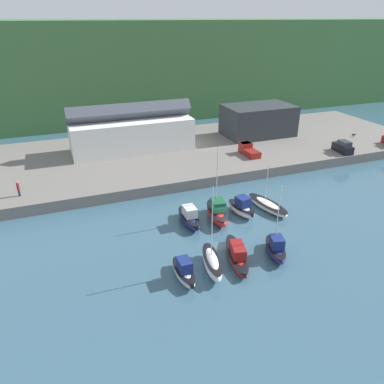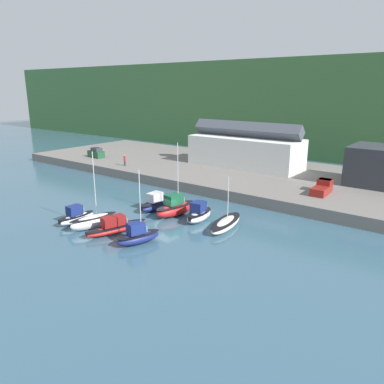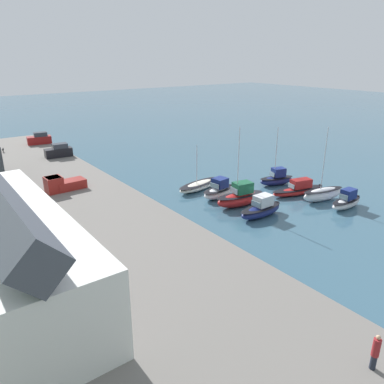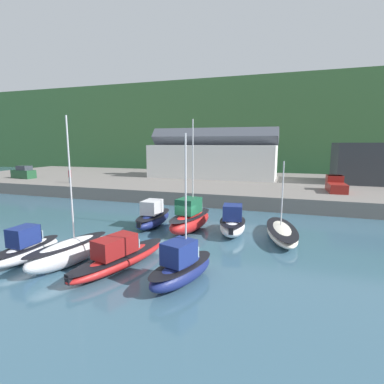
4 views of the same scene
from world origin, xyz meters
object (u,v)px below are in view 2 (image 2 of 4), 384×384
Objects in this scene: moored_boat_0 at (156,203)px; moored_boat_1 at (175,208)px; person_on_quay at (125,160)px; parked_car_1 at (96,153)px; moored_boat_3 at (226,223)px; moored_boat_6 at (116,227)px; moored_boat_7 at (138,236)px; moored_boat_5 at (94,221)px; pickup_truck_0 at (323,188)px; moored_boat_2 at (199,214)px; moored_boat_4 at (76,217)px.

moored_boat_1 is (3.73, -0.31, 0.21)m from moored_boat_0.
person_on_quay reaches higher than moored_boat_0.
moored_boat_3 is at bearing -102.74° from parked_car_1.
moored_boat_6 is (2.04, -9.18, -0.18)m from moored_boat_0.
moored_boat_6 is at bearing -172.19° from moored_boat_7.
moored_boat_5 is 32.32m from pickup_truck_0.
moored_boat_5 reaches higher than moored_boat_0.
parked_car_1 is (-30.49, 25.00, 1.69)m from moored_boat_5.
person_on_quay is at bearing 149.99° from moored_boat_6.
moored_boat_2 is (3.71, 0.26, -0.18)m from moored_boat_1.
moored_boat_3 is at bearing 49.51° from moored_boat_5.
pickup_truck_0 is (18.60, 26.38, 1.59)m from moored_boat_5.
pickup_truck_0 is at bearing 43.70° from moored_boat_0.
moored_boat_3 is 18.70m from moored_boat_4.
parked_car_1 is 11.91m from person_on_quay.
moored_boat_1 is at bearing -131.06° from pickup_truck_0.
moored_boat_2 is 0.68× the size of moored_boat_3.
parked_car_1 reaches higher than moored_boat_0.
moored_boat_4 is at bearing -55.53° from person_on_quay.
moored_boat_5 reaches higher than parked_car_1.
moored_boat_6 is at bearing -122.84° from pickup_truck_0.
person_on_quay is (-23.73, 13.08, 1.65)m from moored_boat_1.
moored_boat_5 is at bearing -163.43° from moored_boat_7.
moored_boat_4 is at bearing -120.75° from moored_boat_1.
parked_car_1 is 2.05× the size of person_on_quay.
moored_boat_7 is at bearing -114.57° from pickup_truck_0.
moored_boat_1 is 38.66m from parked_car_1.
parked_car_1 is at bearing 137.69° from moored_boat_4.
person_on_quay is at bearing 156.46° from moored_boat_7.
parked_car_1 is (-27.33, 25.21, 1.74)m from moored_boat_4.
moored_boat_3 reaches higher than person_on_quay.
moored_boat_0 is 11.47m from moored_boat_3.
moored_boat_2 is 0.57× the size of moored_boat_5.
moored_boat_2 is 41.99m from parked_car_1.
moored_boat_4 is 1.06× the size of pickup_truck_0.
moored_boat_1 reaches higher than moored_boat_0.
moored_boat_1 is at bearing -106.95° from parked_car_1.
moored_boat_2 reaches higher than moored_boat_4.
moored_boat_3 is 1.62× the size of pickup_truck_0.
parked_car_1 is at bearing 159.03° from moored_boat_6.
pickup_truck_0 is (9.99, 16.61, 1.55)m from moored_boat_2.
moored_boat_2 is 30.34m from person_on_quay.
moored_boat_5 is (-12.63, -9.79, 0.35)m from moored_boat_3.
moored_boat_7 reaches higher than moored_boat_6.
moored_boat_1 is 9.96m from moored_boat_7.
moored_boat_5 is at bearing -127.15° from pickup_truck_0.
pickup_truck_0 is at bearing 59.80° from moored_boat_1.
moored_boat_3 reaches higher than parked_car_1.
moored_boat_6 is 30.04m from pickup_truck_0.
moored_boat_1 is 1.25× the size of moored_boat_3.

